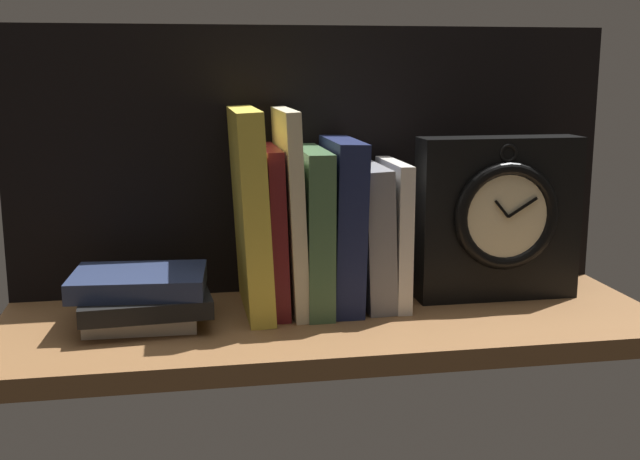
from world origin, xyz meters
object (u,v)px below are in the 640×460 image
at_px(book_maroon_dawkins, 273,229).
at_px(book_green_romantic, 312,229).
at_px(book_stack_side, 142,297).
at_px(book_gray_chess, 371,236).
at_px(book_navy_bierce, 341,224).
at_px(book_cream_twain, 290,211).
at_px(framed_clock, 499,218).
at_px(book_white_catcher, 393,233).
at_px(book_yellow_seinlanguage, 250,212).

relative_size(book_maroon_dawkins, book_green_romantic, 1.02).
bearing_deg(book_stack_side, book_gray_chess, 7.37).
xyz_separation_m(book_navy_bierce, book_stack_side, (-0.25, -0.04, -0.07)).
bearing_deg(book_cream_twain, framed_clock, -1.17).
height_order(book_green_romantic, book_navy_bierce, book_navy_bierce).
bearing_deg(book_white_catcher, book_navy_bierce, 180.00).
relative_size(book_maroon_dawkins, framed_clock, 0.96).
distance_m(book_green_romantic, book_gray_chess, 0.08).
distance_m(book_white_catcher, book_stack_side, 0.33).
xyz_separation_m(book_yellow_seinlanguage, book_navy_bierce, (0.12, 0.00, -0.02)).
height_order(book_cream_twain, book_stack_side, book_cream_twain).
xyz_separation_m(book_yellow_seinlanguage, book_gray_chess, (0.15, 0.00, -0.04)).
distance_m(book_maroon_dawkins, book_stack_side, 0.18).
bearing_deg(book_stack_side, book_maroon_dawkins, 12.92).
xyz_separation_m(book_yellow_seinlanguage, book_stack_side, (-0.14, -0.04, -0.09)).
xyz_separation_m(book_gray_chess, framed_clock, (0.17, -0.01, 0.02)).
distance_m(book_yellow_seinlanguage, framed_clock, 0.33).
distance_m(book_yellow_seinlanguage, book_navy_bierce, 0.12).
bearing_deg(book_green_romantic, book_maroon_dawkins, 180.00).
xyz_separation_m(framed_clock, book_stack_side, (-0.46, -0.03, -0.07)).
relative_size(book_yellow_seinlanguage, framed_clock, 1.18).
bearing_deg(book_white_catcher, book_yellow_seinlanguage, 180.00).
height_order(book_cream_twain, book_gray_chess, book_cream_twain).
bearing_deg(book_stack_side, book_navy_bierce, 8.50).
bearing_deg(book_green_romantic, framed_clock, -1.31).
bearing_deg(book_navy_bierce, framed_clock, -1.54).
height_order(book_green_romantic, book_stack_side, book_green_romantic).
bearing_deg(book_gray_chess, book_white_catcher, 0.00).
distance_m(book_green_romantic, book_white_catcher, 0.11).
xyz_separation_m(book_white_catcher, book_stack_side, (-0.32, -0.04, -0.06)).
bearing_deg(book_maroon_dawkins, book_green_romantic, 0.00).
relative_size(book_maroon_dawkins, book_white_catcher, 1.11).
bearing_deg(book_gray_chess, book_stack_side, -172.63).
bearing_deg(book_cream_twain, book_stack_side, -168.54).
bearing_deg(book_yellow_seinlanguage, book_cream_twain, 0.00).
relative_size(book_cream_twain, book_green_romantic, 1.24).
height_order(book_cream_twain, book_navy_bierce, book_cream_twain).
relative_size(book_green_romantic, book_white_catcher, 1.09).
xyz_separation_m(book_gray_chess, book_stack_side, (-0.29, -0.04, -0.06)).
relative_size(book_cream_twain, book_gray_chess, 1.40).
height_order(book_yellow_seinlanguage, book_maroon_dawkins, book_yellow_seinlanguage).
height_order(book_yellow_seinlanguage, framed_clock, book_yellow_seinlanguage).
bearing_deg(framed_clock, book_yellow_seinlanguage, 179.01).
height_order(book_gray_chess, framed_clock, framed_clock).
bearing_deg(book_white_catcher, book_cream_twain, 180.00).
relative_size(book_maroon_dawkins, book_gray_chess, 1.14).
bearing_deg(book_white_catcher, book_gray_chess, 180.00).
xyz_separation_m(book_cream_twain, book_gray_chess, (0.11, 0.00, -0.04)).
bearing_deg(book_gray_chess, book_navy_bierce, 180.00).
bearing_deg(book_cream_twain, book_maroon_dawkins, 180.00).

